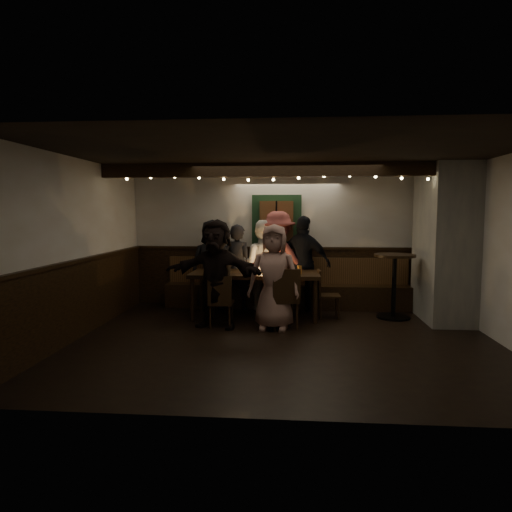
# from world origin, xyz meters

# --- Properties ---
(room) EXTENTS (6.02, 5.01, 2.62)m
(room) POSITION_xyz_m (1.07, 1.42, 1.07)
(room) COLOR black
(room) RESTS_ON ground
(dining_table) EXTENTS (2.20, 0.94, 0.95)m
(dining_table) POSITION_xyz_m (-0.53, 1.40, 0.72)
(dining_table) COLOR black
(dining_table) RESTS_ON ground
(chair_near_left) EXTENTS (0.38, 0.38, 0.83)m
(chair_near_left) POSITION_xyz_m (-1.01, 0.63, 0.47)
(chair_near_left) COLOR black
(chair_near_left) RESTS_ON ground
(chair_near_right) EXTENTS (0.52, 0.52, 0.95)m
(chair_near_right) POSITION_xyz_m (0.00, 0.62, 0.54)
(chair_near_right) COLOR black
(chair_near_right) RESTS_ON ground
(chair_end) EXTENTS (0.39, 0.39, 0.83)m
(chair_end) POSITION_xyz_m (0.66, 1.46, 0.47)
(chair_end) COLOR black
(chair_end) RESTS_ON ground
(high_top) EXTENTS (0.69, 0.69, 1.11)m
(high_top) POSITION_xyz_m (1.85, 1.54, 0.70)
(high_top) COLOR black
(high_top) RESTS_ON ground
(person_a) EXTENTS (0.91, 0.68, 1.68)m
(person_a) POSITION_xyz_m (-1.38, 2.03, 0.84)
(person_a) COLOR black
(person_a) RESTS_ON ground
(person_b) EXTENTS (0.67, 0.55, 1.60)m
(person_b) POSITION_xyz_m (-0.91, 2.05, 0.80)
(person_b) COLOR black
(person_b) RESTS_ON ground
(person_c) EXTENTS (0.88, 0.73, 1.67)m
(person_c) POSITION_xyz_m (-0.46, 2.09, 0.84)
(person_c) COLOR silver
(person_c) RESTS_ON ground
(person_d) EXTENTS (1.35, 1.04, 1.84)m
(person_d) POSITION_xyz_m (-0.16, 2.15, 0.92)
(person_d) COLOR brown
(person_d) RESTS_ON ground
(person_e) EXTENTS (1.11, 0.80, 1.75)m
(person_e) POSITION_xyz_m (0.32, 2.05, 0.88)
(person_e) COLOR black
(person_e) RESTS_ON ground
(person_f) EXTENTS (1.66, 0.86, 1.71)m
(person_f) POSITION_xyz_m (-1.08, 0.67, 0.86)
(person_f) COLOR black
(person_f) RESTS_ON ground
(person_g) EXTENTS (0.85, 0.60, 1.64)m
(person_g) POSITION_xyz_m (-0.17, 0.63, 0.82)
(person_g) COLOR #9B7267
(person_g) RESTS_ON ground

